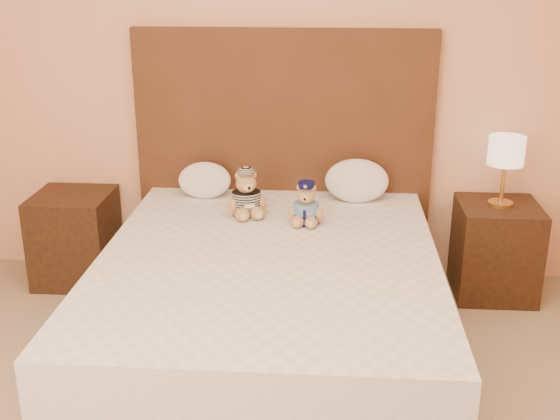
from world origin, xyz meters
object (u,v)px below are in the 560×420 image
object	(u,v)px
nightstand_left	(75,238)
pillow_left	(205,179)
lamp	(506,154)
teddy_prisoner	(246,193)
teddy_police	(306,203)
pillow_right	(357,179)
nightstand_right	(495,250)
bed	(269,306)

from	to	relation	value
nightstand_left	pillow_left	world-z (taller)	pillow_left
nightstand_left	lamp	distance (m)	2.56
nightstand_left	pillow_left	distance (m)	0.89
teddy_prisoner	pillow_left	world-z (taller)	teddy_prisoner
lamp	teddy_police	distance (m)	1.17
nightstand_left	pillow_right	xyz separation A→B (m)	(1.68, 0.03, 0.40)
nightstand_right	teddy_police	distance (m)	1.22
lamp	pillow_left	distance (m)	1.71
lamp	pillow_left	world-z (taller)	lamp
teddy_prisoner	nightstand_right	bearing A→B (deg)	-9.20
bed	pillow_right	distance (m)	1.02
lamp	nightstand_right	bearing A→B (deg)	0.00
teddy_prisoner	pillow_right	bearing A→B (deg)	6.84
teddy_prisoner	teddy_police	bearing A→B (deg)	-36.57
pillow_left	nightstand_left	bearing A→B (deg)	-177.85
bed	nightstand_right	size ratio (longest dim) A/B	3.64
bed	pillow_left	bearing A→B (deg)	118.45
nightstand_right	teddy_prisoner	bearing A→B (deg)	-168.86
nightstand_right	teddy_police	xyz separation A→B (m)	(-1.09, -0.37, 0.39)
teddy_police	pillow_left	xyz separation A→B (m)	(-0.61, 0.40, -0.01)
lamp	teddy_police	world-z (taller)	lamp
teddy_police	pillow_right	bearing A→B (deg)	61.20
teddy_police	teddy_prisoner	bearing A→B (deg)	169.27
pillow_right	bed	bearing A→B (deg)	-117.66
bed	teddy_prisoner	world-z (taller)	teddy_prisoner
lamp	teddy_police	bearing A→B (deg)	-161.08
nightstand_left	pillow_right	bearing A→B (deg)	1.02
lamp	pillow_left	bearing A→B (deg)	178.99
pillow_right	teddy_prisoner	bearing A→B (deg)	-152.82
lamp	pillow_right	size ratio (longest dim) A/B	1.10
nightstand_left	pillow_left	xyz separation A→B (m)	(0.80, 0.03, 0.38)
teddy_prisoner	pillow_right	world-z (taller)	pillow_right
teddy_police	nightstand_left	bearing A→B (deg)	170.64
pillow_right	nightstand_left	bearing A→B (deg)	-178.98
lamp	bed	bearing A→B (deg)	-147.38
nightstand_left	nightstand_right	bearing A→B (deg)	0.00
bed	teddy_prisoner	size ratio (longest dim) A/B	7.85
nightstand_left	teddy_prisoner	distance (m)	1.19
nightstand_left	teddy_prisoner	bearing A→B (deg)	-14.44
teddy_police	nightstand_right	bearing A→B (deg)	24.42
nightstand_right	pillow_left	size ratio (longest dim) A/B	1.78
bed	pillow_left	xyz separation A→B (m)	(-0.45, 0.83, 0.38)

